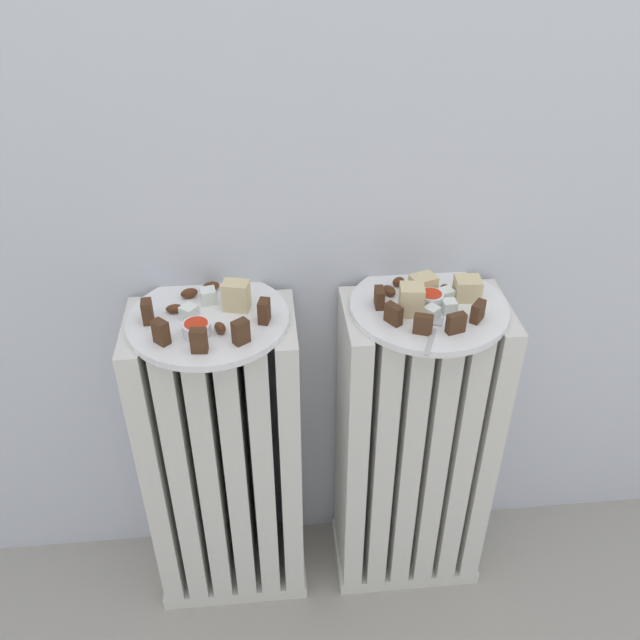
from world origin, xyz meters
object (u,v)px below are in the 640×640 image
(plate_left, at_px, (209,319))
(jam_bowl_right, at_px, (431,299))
(radiator_left, at_px, (225,464))
(plate_right, at_px, (429,307))
(fork, at_px, (433,333))
(jam_bowl_left, at_px, (197,328))
(radiator_right, at_px, (413,451))

(plate_left, relative_size, jam_bowl_right, 6.27)
(radiator_left, distance_m, plate_left, 0.34)
(plate_right, distance_m, fork, 0.08)
(plate_left, bearing_deg, fork, -13.14)
(plate_right, distance_m, jam_bowl_left, 0.39)
(jam_bowl_right, bearing_deg, fork, -99.66)
(plate_left, bearing_deg, radiator_right, -0.00)
(radiator_left, height_order, jam_bowl_left, jam_bowl_left)
(plate_right, bearing_deg, radiator_right, -90.00)
(radiator_left, xyz_separation_m, plate_right, (0.37, 0.00, 0.34))
(radiator_right, xyz_separation_m, plate_right, (0.00, 0.00, 0.34))
(fork, bearing_deg, radiator_left, 166.86)
(radiator_left, xyz_separation_m, plate_left, (-0.00, 0.00, 0.34))
(radiator_left, distance_m, radiator_right, 0.37)
(radiator_right, xyz_separation_m, plate_left, (-0.37, 0.00, 0.34))
(radiator_left, height_order, fork, fork)
(radiator_left, height_order, plate_left, plate_left)
(plate_right, relative_size, fork, 2.62)
(jam_bowl_right, relative_size, fork, 0.42)
(radiator_left, bearing_deg, plate_right, 0.00)
(plate_right, bearing_deg, plate_left, 180.00)
(plate_left, bearing_deg, jam_bowl_right, -1.05)
(plate_left, height_order, jam_bowl_right, jam_bowl_right)
(radiator_right, height_order, jam_bowl_right, jam_bowl_right)
(jam_bowl_right, height_order, fork, jam_bowl_right)
(radiator_left, relative_size, radiator_right, 1.00)
(radiator_right, distance_m, fork, 0.36)
(jam_bowl_left, xyz_separation_m, fork, (0.37, -0.03, -0.01))
(radiator_right, bearing_deg, jam_bowl_left, -172.56)
(radiator_right, bearing_deg, plate_right, 90.00)
(plate_left, bearing_deg, radiator_left, -63.43)
(jam_bowl_left, height_order, fork, jam_bowl_left)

